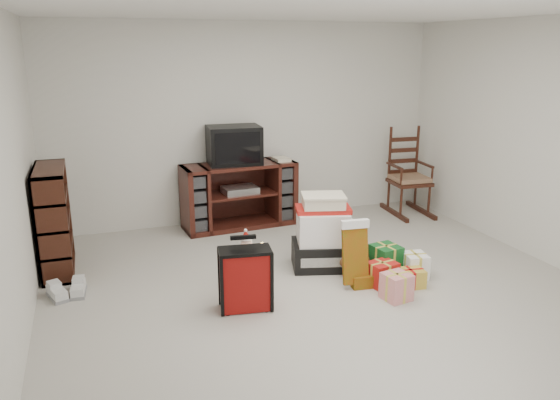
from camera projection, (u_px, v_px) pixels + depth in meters
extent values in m
cube|color=#A9A39B|center=(327.00, 296.00, 4.99)|extent=(5.00, 5.00, 0.01)
cube|color=white|center=(335.00, 7.00, 4.30)|extent=(5.00, 5.00, 0.01)
cube|color=white|center=(248.00, 124.00, 6.91)|extent=(5.00, 0.01, 2.50)
cube|color=white|center=(7.00, 186.00, 3.84)|extent=(0.01, 5.00, 2.50)
cube|color=white|center=(559.00, 145.00, 5.45)|extent=(0.01, 5.00, 2.50)
cube|color=#401812|center=(239.00, 195.00, 6.82)|extent=(1.44, 0.60, 0.80)
cube|color=silver|center=(240.00, 190.00, 6.77)|extent=(0.44, 0.33, 0.08)
cube|color=#38160F|center=(54.00, 220.00, 5.42)|extent=(0.29, 0.87, 1.06)
cube|color=#38160F|center=(409.00, 182.00, 7.31)|extent=(0.52, 0.50, 0.05)
cube|color=#9A7054|center=(410.00, 178.00, 7.30)|extent=(0.48, 0.46, 0.06)
cube|color=#38160F|center=(403.00, 150.00, 7.40)|extent=(0.41, 0.09, 0.74)
cube|color=#38160F|center=(407.00, 211.00, 7.42)|extent=(0.54, 0.83, 0.06)
cube|color=black|center=(322.00, 255.00, 5.60)|extent=(0.70, 0.58, 0.27)
cube|color=white|center=(323.00, 227.00, 5.52)|extent=(0.59, 0.51, 0.33)
cube|color=#B41A14|center=(323.00, 209.00, 5.46)|extent=(0.60, 0.43, 0.05)
cube|color=beige|center=(323.00, 202.00, 5.44)|extent=(0.48, 0.41, 0.11)
cube|color=maroon|center=(245.00, 279.00, 4.66)|extent=(0.45, 0.28, 0.56)
cube|color=black|center=(241.00, 237.00, 4.66)|extent=(0.22, 0.07, 0.03)
ellipsoid|color=brown|center=(353.00, 262.00, 5.45)|extent=(0.25, 0.21, 0.26)
sphere|color=brown|center=(355.00, 248.00, 5.38)|extent=(0.17, 0.17, 0.17)
cone|color=maroon|center=(346.00, 248.00, 5.63)|extent=(0.27, 0.27, 0.38)
sphere|color=beige|center=(347.00, 226.00, 5.56)|extent=(0.13, 0.13, 0.13)
cone|color=maroon|center=(347.00, 217.00, 5.53)|extent=(0.11, 0.11, 0.10)
cylinder|color=silver|center=(364.00, 231.00, 5.52)|extent=(0.02, 0.02, 0.11)
cone|color=maroon|center=(246.00, 266.00, 5.20)|extent=(0.25, 0.25, 0.35)
sphere|color=beige|center=(246.00, 244.00, 5.14)|extent=(0.12, 0.12, 0.12)
cone|color=maroon|center=(246.00, 235.00, 5.12)|extent=(0.11, 0.11, 0.09)
cylinder|color=silver|center=(262.00, 250.00, 5.11)|extent=(0.02, 0.02, 0.11)
cube|color=silver|center=(57.00, 293.00, 4.93)|extent=(0.21, 0.31, 0.10)
cube|color=silver|center=(79.00, 290.00, 4.99)|extent=(0.15, 0.30, 0.10)
cube|color=#B41A14|center=(382.00, 273.00, 5.19)|extent=(0.23, 0.23, 0.23)
cube|color=#165B22|center=(386.00, 262.00, 5.45)|extent=(0.23, 0.23, 0.23)
cube|color=gold|center=(410.00, 275.00, 5.14)|extent=(0.23, 0.23, 0.23)
cube|color=silver|center=(395.00, 287.00, 4.89)|extent=(0.23, 0.23, 0.23)
cube|color=white|center=(415.00, 266.00, 5.36)|extent=(0.23, 0.23, 0.23)
cube|color=black|center=(234.00, 145.00, 6.64)|extent=(0.66, 0.49, 0.47)
cube|color=black|center=(239.00, 148.00, 6.43)|extent=(0.54, 0.05, 0.37)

